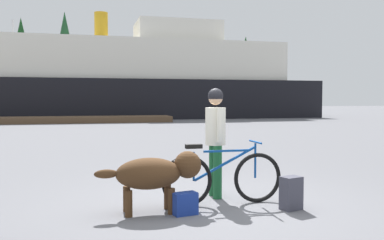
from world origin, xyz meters
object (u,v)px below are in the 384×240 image
(ferry_boat, at_px, (145,82))
(sailboat_moored, at_px, (15,113))
(bicycle, at_px, (222,178))
(backpack, at_px, (291,193))
(person_cyclist, at_px, (215,132))
(dog, at_px, (156,173))
(handbag_pannier, at_px, (185,204))

(ferry_boat, height_order, sailboat_moored, ferry_boat)
(bicycle, height_order, ferry_boat, ferry_boat)
(bicycle, distance_m, backpack, 1.00)
(backpack, bearing_deg, person_cyclist, 129.43)
(bicycle, height_order, sailboat_moored, sailboat_moored)
(dog, distance_m, sailboat_moored, 30.18)
(bicycle, distance_m, sailboat_moored, 30.24)
(handbag_pannier, distance_m, sailboat_moored, 30.46)
(dog, bearing_deg, ferry_boat, 82.60)
(sailboat_moored, bearing_deg, dog, -77.63)
(person_cyclist, bearing_deg, sailboat_moored, 104.63)
(handbag_pannier, distance_m, ferry_boat, 30.46)
(dog, xyz_separation_m, ferry_boat, (3.88, 29.90, 2.52))
(backpack, distance_m, ferry_boat, 30.42)
(sailboat_moored, bearing_deg, ferry_boat, 2.36)
(dog, bearing_deg, bicycle, 9.59)
(backpack, bearing_deg, ferry_boat, 86.17)
(backpack, xyz_separation_m, ferry_boat, (2.02, 30.22, 2.83))
(handbag_pannier, xyz_separation_m, ferry_boat, (3.53, 30.12, 2.91))
(person_cyclist, height_order, sailboat_moored, sailboat_moored)
(dog, relative_size, handbag_pannier, 4.57)
(bicycle, distance_m, ferry_boat, 29.99)
(person_cyclist, relative_size, dog, 1.18)
(bicycle, relative_size, handbag_pannier, 5.74)
(dog, height_order, sailboat_moored, sailboat_moored)
(person_cyclist, height_order, handbag_pannier, person_cyclist)
(handbag_pannier, bearing_deg, sailboat_moored, 102.94)
(dog, distance_m, backpack, 1.91)
(person_cyclist, relative_size, sailboat_moored, 0.19)
(ferry_boat, bearing_deg, dog, -97.40)
(dog, bearing_deg, backpack, -9.77)
(bicycle, height_order, handbag_pannier, bicycle)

